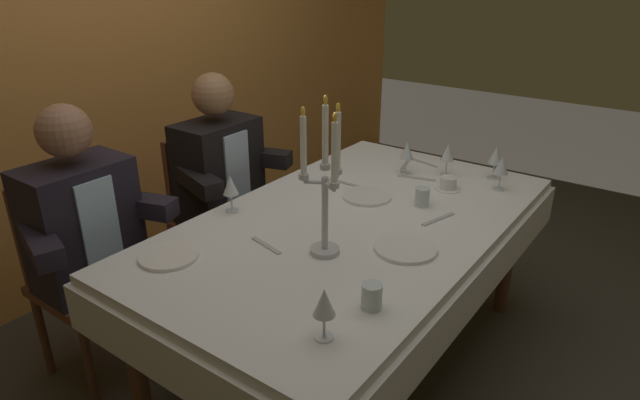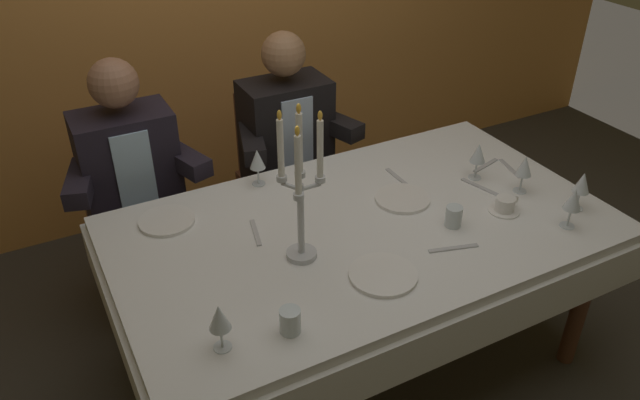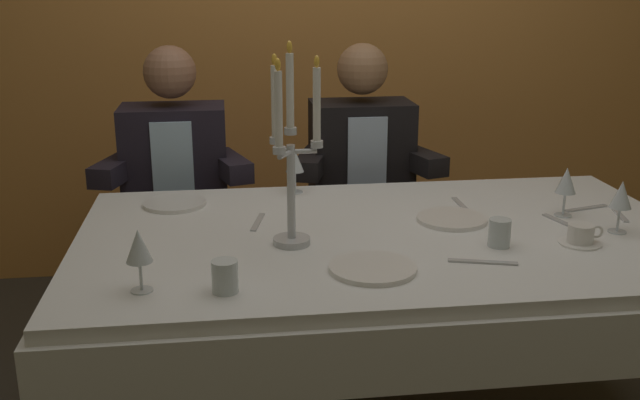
% 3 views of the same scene
% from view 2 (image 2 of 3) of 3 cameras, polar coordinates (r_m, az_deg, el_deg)
% --- Properties ---
extents(ground_plane, '(12.00, 12.00, 0.00)m').
position_cam_2_polar(ground_plane, '(2.88, 3.47, -14.41)').
color(ground_plane, '#3B3730').
extents(dining_table, '(1.94, 1.14, 0.74)m').
position_cam_2_polar(dining_table, '(2.47, 3.94, -4.46)').
color(dining_table, silver).
rests_on(dining_table, ground_plane).
extents(candelabra, '(0.15, 0.17, 0.59)m').
position_cam_2_polar(candelabra, '(2.08, -1.82, 0.61)').
color(candelabra, silver).
rests_on(candelabra, dining_table).
extents(dinner_plate_0, '(0.23, 0.23, 0.01)m').
position_cam_2_polar(dinner_plate_0, '(2.56, 7.58, 0.13)').
color(dinner_plate_0, white).
rests_on(dinner_plate_0, dining_table).
extents(dinner_plate_1, '(0.22, 0.22, 0.01)m').
position_cam_2_polar(dinner_plate_1, '(2.47, -13.89, -1.85)').
color(dinner_plate_1, white).
rests_on(dinner_plate_1, dining_table).
extents(dinner_plate_2, '(0.24, 0.24, 0.01)m').
position_cam_2_polar(dinner_plate_2, '(2.15, 5.81, -6.84)').
color(dinner_plate_2, white).
rests_on(dinner_plate_2, dining_table).
extents(wine_glass_0, '(0.07, 0.07, 0.16)m').
position_cam_2_polar(wine_glass_0, '(1.84, -9.24, -10.69)').
color(wine_glass_0, silver).
rests_on(wine_glass_0, dining_table).
extents(wine_glass_1, '(0.07, 0.07, 0.16)m').
position_cam_2_polar(wine_glass_1, '(2.67, 18.27, 2.88)').
color(wine_glass_1, silver).
rests_on(wine_glass_1, dining_table).
extents(wine_glass_2, '(0.07, 0.07, 0.16)m').
position_cam_2_polar(wine_glass_2, '(2.72, 14.34, 4.13)').
color(wine_glass_2, silver).
rests_on(wine_glass_2, dining_table).
extents(wine_glass_3, '(0.07, 0.07, 0.16)m').
position_cam_2_polar(wine_glass_3, '(2.50, 22.25, -0.07)').
color(wine_glass_3, silver).
rests_on(wine_glass_3, dining_table).
extents(wine_glass_4, '(0.07, 0.07, 0.16)m').
position_cam_2_polar(wine_glass_4, '(2.63, 22.96, 1.40)').
color(wine_glass_4, silver).
rests_on(wine_glass_4, dining_table).
extents(wine_glass_5, '(0.07, 0.07, 0.16)m').
position_cam_2_polar(wine_glass_5, '(2.60, -5.78, 3.69)').
color(wine_glass_5, silver).
rests_on(wine_glass_5, dining_table).
extents(water_tumbler_0, '(0.06, 0.06, 0.08)m').
position_cam_2_polar(water_tumbler_0, '(2.42, 12.18, -1.48)').
color(water_tumbler_0, silver).
rests_on(water_tumbler_0, dining_table).
extents(water_tumbler_1, '(0.07, 0.07, 0.08)m').
position_cam_2_polar(water_tumbler_1, '(1.92, -2.76, -11.03)').
color(water_tumbler_1, silver).
rests_on(water_tumbler_1, dining_table).
extents(coffee_cup_0, '(0.13, 0.12, 0.06)m').
position_cam_2_polar(coffee_cup_0, '(2.56, 16.64, -0.47)').
color(coffee_cup_0, white).
rests_on(coffee_cup_0, dining_table).
extents(spoon_0, '(0.06, 0.17, 0.01)m').
position_cam_2_polar(spoon_0, '(2.35, -5.93, -2.99)').
color(spoon_0, '#B7B7BC').
rests_on(spoon_0, dining_table).
extents(fork_1, '(0.06, 0.17, 0.01)m').
position_cam_2_polar(fork_1, '(2.89, 17.07, 2.80)').
color(fork_1, '#B7B7BC').
rests_on(fork_1, dining_table).
extents(knife_2, '(0.07, 0.19, 0.01)m').
position_cam_2_polar(knife_2, '(2.71, 14.52, 1.16)').
color(knife_2, '#B7B7BC').
rests_on(knife_2, dining_table).
extents(knife_3, '(0.19, 0.07, 0.01)m').
position_cam_2_polar(knife_3, '(2.31, 12.16, -4.35)').
color(knife_3, '#B7B7BC').
rests_on(knife_3, dining_table).
extents(fork_4, '(0.17, 0.06, 0.01)m').
position_cam_2_polar(fork_4, '(2.88, 14.97, 3.10)').
color(fork_4, '#B7B7BC').
rests_on(fork_4, dining_table).
extents(fork_5, '(0.02, 0.17, 0.01)m').
position_cam_2_polar(fork_5, '(2.71, 7.15, 2.07)').
color(fork_5, '#B7B7BC').
rests_on(fork_5, dining_table).
extents(seated_diner_0, '(0.63, 0.48, 1.24)m').
position_cam_2_polar(seated_diner_0, '(2.92, -17.16, 2.94)').
color(seated_diner_0, brown).
rests_on(seated_diner_0, ground_plane).
extents(seated_diner_1, '(0.63, 0.48, 1.24)m').
position_cam_2_polar(seated_diner_1, '(3.11, -3.19, 6.33)').
color(seated_diner_1, brown).
rests_on(seated_diner_1, ground_plane).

